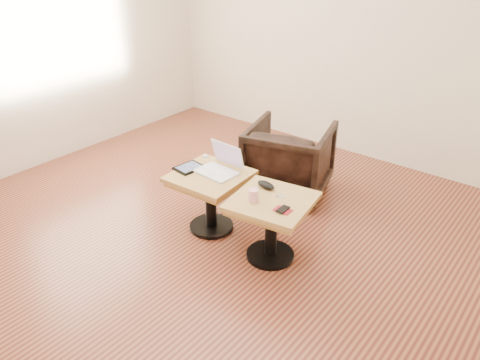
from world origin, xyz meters
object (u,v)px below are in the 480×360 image
Objects in this scene: side_table_left at (210,188)px; laptop at (220,166)px; striped_cup at (253,195)px; side_table_right at (272,214)px; armchair at (289,159)px.

laptop reaches higher than side_table_left.
side_table_left is 6.38× the size of striped_cup.
laptop is (0.03, 0.09, 0.18)m from side_table_left.
laptop is 0.54m from striped_cup.
laptop is at bearing 65.29° from side_table_left.
side_table_left is 1.81× the size of laptop.
side_table_right is 0.23m from striped_cup.
laptop is at bearing 66.83° from armchair.
armchair reaches higher than side_table_right.
laptop reaches higher than armchair.
side_table_right is 0.87× the size of armchair.
side_table_right is 1.08m from armchair.
striped_cup is (0.53, -0.12, 0.18)m from side_table_left.
striped_cup reaches higher than side_table_right.
side_table_left is 0.58m from striped_cup.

